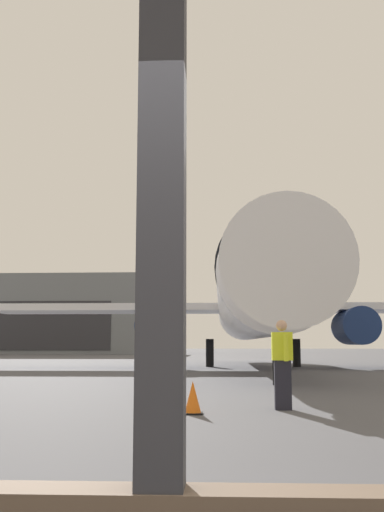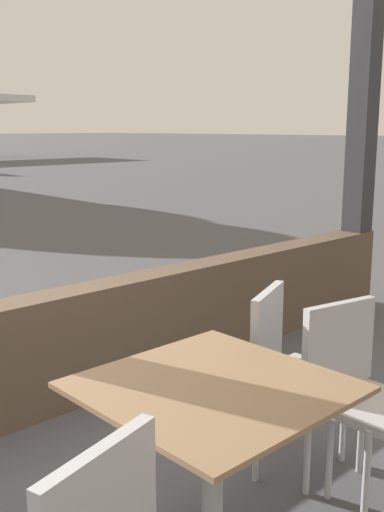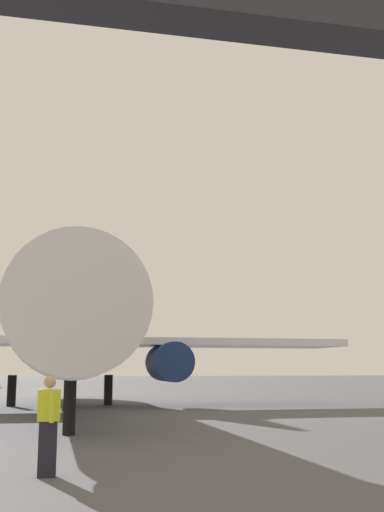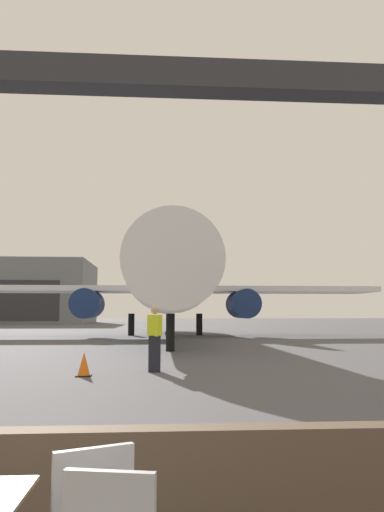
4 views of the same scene
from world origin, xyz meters
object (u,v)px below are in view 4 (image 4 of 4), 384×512
object	(u,v)px
ground_crew_worker	(155,337)
distant_hangar	(23,293)
airplane	(166,284)
traffic_cone	(84,365)

from	to	relation	value
ground_crew_worker	distant_hangar	bearing A→B (deg)	107.97
airplane	distant_hangar	xyz separation A→B (m)	(-22.33, 48.79, 1.42)
airplane	traffic_cone	bearing A→B (deg)	-96.92
airplane	ground_crew_worker	distance (m)	18.44
airplane	ground_crew_worker	bearing A→B (deg)	-91.83
airplane	distant_hangar	distance (m)	53.67
airplane	traffic_cone	distance (m)	19.45
traffic_cone	distant_hangar	world-z (taller)	distant_hangar
airplane	ground_crew_worker	size ratio (longest dim) A/B	17.00
traffic_cone	ground_crew_worker	bearing A→B (deg)	24.63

